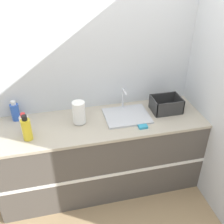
{
  "coord_description": "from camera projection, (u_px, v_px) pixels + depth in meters",
  "views": [
    {
      "loc": [
        -0.39,
        -1.88,
        2.4
      ],
      "look_at": [
        0.12,
        0.29,
        1.01
      ],
      "focal_mm": 42.0,
      "sensor_mm": 36.0,
      "label": 1
    }
  ],
  "objects": [
    {
      "name": "sink",
      "position": [
        127.0,
        115.0,
        2.77
      ],
      "size": [
        0.47,
        0.38,
        0.25
      ],
      "color": "silver",
      "rests_on": "counter_cabinet"
    },
    {
      "name": "bottle_white_spray",
      "position": [
        25.0,
        124.0,
        2.49
      ],
      "size": [
        0.08,
        0.08,
        0.22
      ],
      "color": "white",
      "rests_on": "counter_cabinet"
    },
    {
      "name": "counter_cabinet",
      "position": [
        101.0,
        154.0,
        2.93
      ],
      "size": [
        2.2,
        0.66,
        0.89
      ],
      "color": "#514C47",
      "rests_on": "ground_plane"
    },
    {
      "name": "ground_plane",
      "position": [
        108.0,
        204.0,
        2.9
      ],
      "size": [
        12.0,
        12.0,
        0.0
      ],
      "primitive_type": "plane",
      "color": "tan"
    },
    {
      "name": "wall_right",
      "position": [
        206.0,
        75.0,
        2.7
      ],
      "size": [
        0.06,
        2.64,
        2.6
      ],
      "color": "silver",
      "rests_on": "ground_plane"
    },
    {
      "name": "dish_rack",
      "position": [
        166.0,
        106.0,
        2.85
      ],
      "size": [
        0.31,
        0.24,
        0.16
      ],
      "color": "#2D2D2D",
      "rests_on": "counter_cabinet"
    },
    {
      "name": "bottle_yellow",
      "position": [
        27.0,
        129.0,
        2.39
      ],
      "size": [
        0.09,
        0.09,
        0.26
      ],
      "color": "yellow",
      "rests_on": "counter_cabinet"
    },
    {
      "name": "wall_back",
      "position": [
        93.0,
        71.0,
        2.77
      ],
      "size": [
        4.58,
        0.06,
        2.6
      ],
      "color": "silver",
      "rests_on": "ground_plane"
    },
    {
      "name": "paper_towel_roll",
      "position": [
        79.0,
        113.0,
        2.61
      ],
      "size": [
        0.13,
        0.13,
        0.24
      ],
      "color": "#4C4C51",
      "rests_on": "counter_cabinet"
    },
    {
      "name": "sponge",
      "position": [
        143.0,
        127.0,
        2.6
      ],
      "size": [
        0.09,
        0.06,
        0.02
      ],
      "color": "#3399BF",
      "rests_on": "counter_cabinet"
    },
    {
      "name": "bottle_blue",
      "position": [
        15.0,
        112.0,
        2.68
      ],
      "size": [
        0.09,
        0.09,
        0.22
      ],
      "color": "#2D56B7",
      "rests_on": "counter_cabinet"
    }
  ]
}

